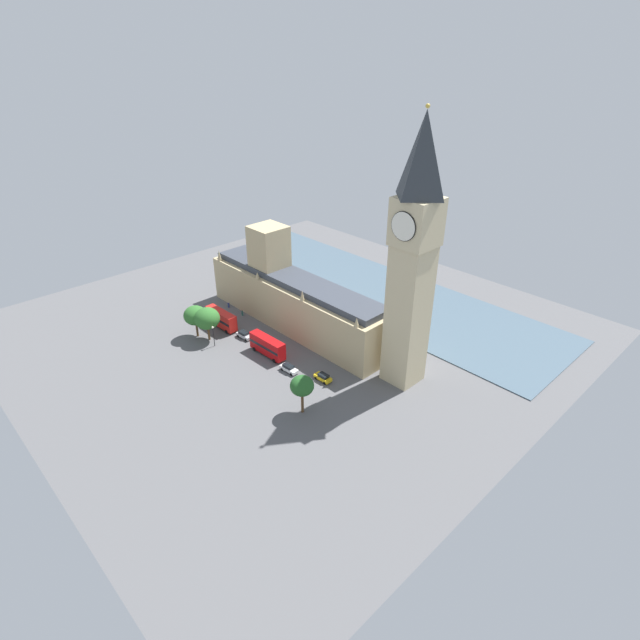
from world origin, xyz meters
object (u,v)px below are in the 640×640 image
Objects in this scene: clock_tower at (413,255)px; double_decker_bus_far_end at (221,318)px; parliament_building at (292,297)px; plane_tree_kerbside at (302,386)px; car_silver_corner at (244,335)px; plane_tree_leading at (195,315)px; plane_tree_slot_10 at (207,319)px; car_white_near_tower at (289,368)px; pedestrian_trailing at (229,305)px; car_dark_green_opposite_hall at (203,312)px; double_decker_bus_midblock at (267,346)px; car_yellow_cab_by_river_gate at (323,377)px; pedestrian_under_trees at (242,313)px; street_lamp_slot_11 at (213,332)px.

clock_tower reaches higher than double_decker_bus_far_end.
parliament_building reaches higher than plane_tree_kerbside.
plane_tree_leading reaches higher than car_silver_corner.
plane_tree_slot_10 is at bearing -93.05° from plane_tree_kerbside.
car_white_near_tower reaches higher than pedestrian_trailing.
double_decker_bus_midblock is (-0.03, 28.57, 1.75)m from car_dark_green_opposite_hall.
plane_tree_leading is (9.76, -36.26, 5.10)m from car_yellow_cab_by_river_gate.
car_dark_green_opposite_hall is 0.51× the size of plane_tree_kerbside.
clock_tower is at bearing 115.87° from plane_tree_leading.
car_white_near_tower is 2.82× the size of pedestrian_under_trees.
car_yellow_cab_by_river_gate is at bearing -64.83° from pedestrian_under_trees.
double_decker_bus_far_end is (15.18, -11.05, -5.02)m from parliament_building.
clock_tower is 63.17m from pedestrian_trailing.
car_silver_corner reaches higher than pedestrian_trailing.
car_silver_corner is at bearing 92.04° from car_yellow_cab_by_river_gate.
clock_tower is 12.22× the size of car_silver_corner.
street_lamp_slot_11 reaches higher than car_silver_corner.
pedestrian_under_trees is at bearing -175.56° from plane_tree_leading.
car_dark_green_opposite_hall is at bearing -129.30° from plane_tree_leading.
double_decker_bus_midblock is at bearing 111.38° from plane_tree_slot_10.
plane_tree_slot_10 reaches higher than double_decker_bus_far_end.
pedestrian_under_trees is 0.19× the size of plane_tree_slot_10.
plane_tree_slot_10 is (13.77, 11.44, 5.30)m from pedestrian_trailing.
clock_tower is 6.61× the size of plane_tree_kerbside.
clock_tower is at bearing 106.45° from car_silver_corner.
clock_tower reaches higher than plane_tree_kerbside.
street_lamp_slot_11 is (7.03, -12.34, 1.32)m from double_decker_bus_midblock.
parliament_building is at bearing 61.60° from car_yellow_cab_by_river_gate.
double_decker_bus_midblock is 22.04m from pedestrian_under_trees.
double_decker_bus_midblock is at bearing 119.67° from street_lamp_slot_11.
double_decker_bus_midblock is at bearing 89.22° from double_decker_bus_far_end.
plane_tree_slot_10 is (6.25, -15.96, 3.42)m from double_decker_bus_midblock.
car_white_near_tower is at bearing 102.13° from plane_tree_slot_10.
clock_tower reaches higher than parliament_building.
plane_tree_slot_10 is (5.33, -24.80, 5.17)m from car_white_near_tower.
car_white_near_tower is 1.11× the size of car_yellow_cab_by_river_gate.
double_decker_bus_midblock is 17.01m from car_yellow_cab_by_river_gate.
car_silver_corner is 2.78× the size of pedestrian_under_trees.
car_silver_corner is at bearing 84.67° from double_decker_bus_midblock.
plane_tree_kerbside is at bearing -156.48° from car_yellow_cab_by_river_gate.
plane_tree_kerbside is (15.78, 49.08, 5.73)m from pedestrian_trailing.
car_dark_green_opposite_hall is 0.52× the size of plane_tree_leading.
plane_tree_kerbside is at bearing 88.88° from plane_tree_leading.
plane_tree_kerbside is at bearing 77.24° from double_decker_bus_far_end.
plane_tree_kerbside is (23.12, 29.67, -1.16)m from parliament_building.
parliament_building is 6.87× the size of plane_tree_leading.
plane_tree_kerbside is at bearing 80.05° from car_dark_green_opposite_hall.
plane_tree_kerbside is at bearing 52.08° from parliament_building.
car_silver_corner is at bearing 166.23° from street_lamp_slot_11.
clock_tower is (-0.86, 36.27, 21.81)m from parliament_building.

